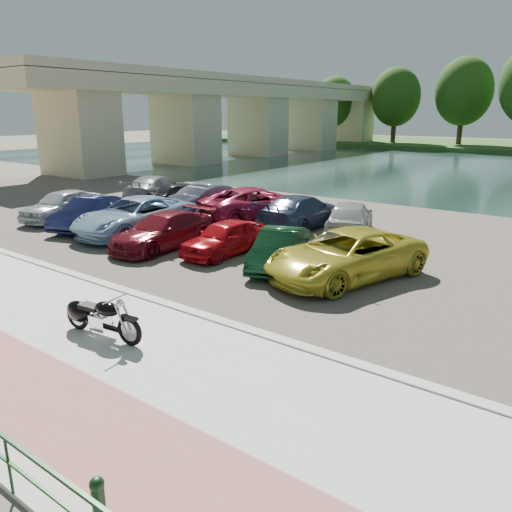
% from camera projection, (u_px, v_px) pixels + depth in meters
% --- Properties ---
extents(ground, '(200.00, 200.00, 0.00)m').
position_uv_depth(ground, '(144.00, 349.00, 10.92)').
color(ground, '#595447').
rests_on(ground, ground).
extents(promenade, '(60.00, 6.00, 0.10)m').
position_uv_depth(promenade, '(106.00, 365.00, 10.14)').
color(promenade, '#BBB8B0').
rests_on(promenade, ground).
extents(pink_path, '(60.00, 2.00, 0.01)m').
position_uv_depth(pink_path, '(36.00, 395.00, 8.97)').
color(pink_path, '#9C5859').
rests_on(pink_path, promenade).
extents(kerb, '(60.00, 0.30, 0.14)m').
position_uv_depth(kerb, '(205.00, 317.00, 12.44)').
color(kerb, '#BBB8B0').
rests_on(kerb, ground).
extents(parking_lot, '(60.00, 18.00, 0.04)m').
position_uv_depth(parking_lot, '(362.00, 245.00, 19.38)').
color(parking_lot, '#3F3933').
rests_on(parking_lot, ground).
extents(river, '(120.00, 40.00, 0.00)m').
position_uv_depth(river, '(512.00, 174.00, 41.71)').
color(river, '#1B302E').
rests_on(river, ground).
extents(bridge, '(7.00, 56.00, 8.55)m').
position_uv_depth(bridge, '(253.00, 107.00, 57.04)').
color(bridge, tan).
rests_on(bridge, ground).
extents(motorcycle, '(2.33, 0.75, 1.05)m').
position_uv_depth(motorcycle, '(96.00, 316.00, 11.28)').
color(motorcycle, black).
rests_on(motorcycle, promenade).
extents(car_0, '(2.50, 4.48, 1.44)m').
position_uv_depth(car_0, '(62.00, 205.00, 23.57)').
color(car_0, '#AEB5BB').
rests_on(car_0, parking_lot).
extents(car_1, '(2.74, 4.43, 1.38)m').
position_uv_depth(car_1, '(90.00, 213.00, 21.91)').
color(car_1, '#14183F').
rests_on(car_1, parking_lot).
extents(car_2, '(2.56, 5.54, 1.54)m').
position_uv_depth(car_2, '(136.00, 216.00, 20.80)').
color(car_2, '#89A9C8').
rests_on(car_2, parking_lot).
extents(car_3, '(1.99, 4.58, 1.31)m').
position_uv_depth(car_3, '(163.00, 231.00, 18.74)').
color(car_3, maroon).
rests_on(car_3, parking_lot).
extents(car_4, '(1.51, 3.66, 1.24)m').
position_uv_depth(car_4, '(225.00, 238.00, 17.89)').
color(car_4, '#AF0B14').
rests_on(car_4, parking_lot).
extents(car_5, '(2.54, 4.01, 1.25)m').
position_uv_depth(car_5, '(279.00, 249.00, 16.40)').
color(car_5, '#0D3219').
rests_on(car_5, parking_lot).
extents(car_6, '(4.00, 5.89, 1.50)m').
position_uv_depth(car_6, '(346.00, 255.00, 15.26)').
color(car_6, gold).
rests_on(car_6, parking_lot).
extents(car_7, '(3.75, 5.54, 1.49)m').
position_uv_depth(car_7, '(156.00, 188.00, 28.45)').
color(car_7, gray).
rests_on(car_7, parking_lot).
extents(car_8, '(2.83, 4.41, 1.40)m').
position_uv_depth(car_8, '(185.00, 194.00, 26.70)').
color(car_8, black).
rests_on(car_8, parking_lot).
extents(car_9, '(1.99, 4.77, 1.53)m').
position_uv_depth(car_9, '(215.00, 199.00, 25.01)').
color(car_9, slate).
rests_on(car_9, parking_lot).
extents(car_10, '(4.18, 6.05, 1.54)m').
position_uv_depth(car_10, '(256.00, 203.00, 23.73)').
color(car_10, '#A41B3E').
rests_on(car_10, parking_lot).
extents(car_11, '(2.19, 5.09, 1.46)m').
position_uv_depth(car_11, '(301.00, 211.00, 22.01)').
color(car_11, navy).
rests_on(car_11, parking_lot).
extents(car_12, '(3.13, 4.65, 1.47)m').
position_uv_depth(car_12, '(350.00, 217.00, 20.77)').
color(car_12, '#ADAEA9').
rests_on(car_12, parking_lot).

